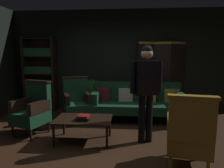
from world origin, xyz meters
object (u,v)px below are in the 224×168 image
Objects in this scene: potted_plant at (92,94)px; bookshelf at (40,72)px; book_green_cloth at (84,119)px; velvet_couch at (137,101)px; armchair_gilt_accent at (189,133)px; armchair_wing_right at (33,109)px; book_black_cloth at (84,118)px; book_red_leather at (84,116)px; armchair_wing_left at (77,101)px; folding_screen at (161,76)px; coffee_table at (83,121)px; standing_figure at (146,85)px.

bookshelf is at bearing 168.32° from potted_plant.
potted_plant is 1.84m from book_green_cloth.
velvet_couch is 2.04× the size of armchair_gilt_accent.
armchair_gilt_accent is (0.60, -2.06, 0.03)m from velvet_couch.
armchair_wing_right is 5.61× the size of book_green_cloth.
book_black_cloth is 0.03m from book_red_leather.
book_green_cloth is at bearing -69.95° from armchair_wing_left.
folding_screen is 2.79m from coffee_table.
armchair_gilt_accent reaches higher than coffee_table.
book_red_leather reaches higher than book_green_cloth.
folding_screen is 2.82m from book_black_cloth.
armchair_wing_left reaches higher than book_green_cloth.
book_black_cloth is (0.41, -1.11, -0.03)m from armchair_wing_left.
velvet_couch is 1.24m from potted_plant.
armchair_wing_left is at bearing -152.21° from folding_screen.
velvet_couch reaches higher than book_red_leather.
armchair_gilt_accent is at bearing -41.51° from armchair_wing_left.
armchair_gilt_accent reaches higher than book_black_cloth.
armchair_wing_right is (-2.77, -1.84, -0.50)m from folding_screen.
book_green_cloth is (-1.68, -2.21, -0.55)m from folding_screen.
armchair_wing_left is at bearing -167.95° from velvet_couch.
armchair_wing_left is (1.31, -1.04, -0.59)m from bookshelf.
velvet_couch is at bearing 55.04° from book_red_leather.
coffee_table is 5.40× the size of book_green_cloth.
book_red_leather is (-0.99, -1.41, 0.03)m from velvet_couch.
velvet_couch is 2.33× the size of potted_plant.
folding_screen is 0.90× the size of velvet_couch.
coffee_table is 0.96× the size of armchair_wing_right.
potted_plant is at bearing 125.39° from armchair_gilt_accent.
armchair_gilt_accent is at bearing -40.30° from bookshelf.
standing_figure reaches higher than book_red_leather.
velvet_couch reaches higher than book_green_cloth.
coffee_table is 1.77m from armchair_gilt_accent.
bookshelf reaches higher than book_red_leather.
standing_figure reaches higher than armchair_wing_right.
bookshelf reaches higher than velvet_couch.
velvet_couch is at bearing 52.81° from coffee_table.
book_red_leather reaches higher than coffee_table.
armchair_wing_right is 1.16m from book_green_cloth.
velvet_couch is at bearing 94.05° from standing_figure.
bookshelf is (-3.39, -0.06, 0.09)m from folding_screen.
potted_plant is (-1.25, 1.70, -0.50)m from standing_figure.
bookshelf is 2.87m from velvet_couch.
velvet_couch is 1.72m from book_black_cloth.
armchair_gilt_accent is 0.61× the size of standing_figure.
velvet_couch is 2.12× the size of coffee_table.
velvet_couch is 2.33m from armchair_wing_right.
coffee_table is 1.10× the size of potted_plant.
armchair_gilt_accent is 1.15× the size of potted_plant.
armchair_gilt_accent is 1.72m from book_black_cloth.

